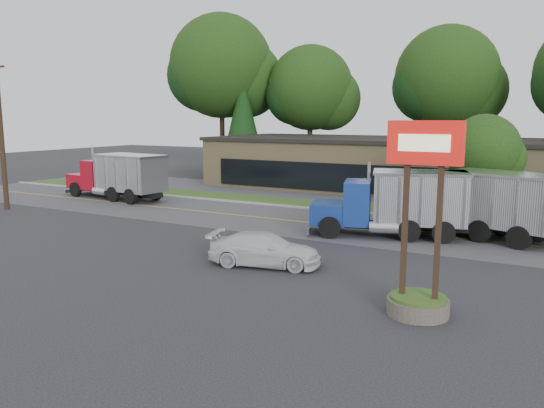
{
  "coord_description": "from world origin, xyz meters",
  "views": [
    {
      "loc": [
        14.07,
        -18.41,
        6.04
      ],
      "look_at": [
        1.65,
        4.25,
        1.8
      ],
      "focal_mm": 35.0,
      "sensor_mm": 36.0,
      "label": 1
    }
  ],
  "objects_px": {
    "bilo_sign": "(420,251)",
    "rally_car": "(265,249)",
    "dump_truck_maroon": "(480,202)",
    "dump_truck_red": "(119,175)",
    "utility_pole": "(1,132)",
    "dump_truck_blue": "(397,202)"
  },
  "relations": [
    {
      "from": "utility_pole",
      "to": "dump_truck_maroon",
      "type": "distance_m",
      "value": 29.46
    },
    {
      "from": "dump_truck_blue",
      "to": "rally_car",
      "type": "relative_size",
      "value": 1.74
    },
    {
      "from": "utility_pole",
      "to": "dump_truck_red",
      "type": "relative_size",
      "value": 1.08
    },
    {
      "from": "utility_pole",
      "to": "rally_car",
      "type": "xyz_separation_m",
      "value": [
        21.61,
        -3.45,
        -4.42
      ]
    },
    {
      "from": "bilo_sign",
      "to": "dump_truck_maroon",
      "type": "height_order",
      "value": "bilo_sign"
    },
    {
      "from": "dump_truck_blue",
      "to": "rally_car",
      "type": "height_order",
      "value": "dump_truck_blue"
    },
    {
      "from": "utility_pole",
      "to": "dump_truck_blue",
      "type": "bearing_deg",
      "value": 10.03
    },
    {
      "from": "bilo_sign",
      "to": "dump_truck_red",
      "type": "xyz_separation_m",
      "value": [
        -25.08,
        12.84,
        -0.21
      ]
    },
    {
      "from": "utility_pole",
      "to": "bilo_sign",
      "type": "relative_size",
      "value": 1.68
    },
    {
      "from": "dump_truck_blue",
      "to": "rally_car",
      "type": "bearing_deg",
      "value": 50.61
    },
    {
      "from": "dump_truck_red",
      "to": "dump_truck_blue",
      "type": "relative_size",
      "value": 1.15
    },
    {
      "from": "utility_pole",
      "to": "dump_truck_blue",
      "type": "xyz_separation_m",
      "value": [
        24.89,
        4.4,
        -3.29
      ]
    },
    {
      "from": "utility_pole",
      "to": "rally_car",
      "type": "height_order",
      "value": "utility_pole"
    },
    {
      "from": "bilo_sign",
      "to": "dump_truck_maroon",
      "type": "xyz_separation_m",
      "value": [
        0.08,
        12.36,
        -0.21
      ]
    },
    {
      "from": "utility_pole",
      "to": "dump_truck_red",
      "type": "distance_m",
      "value": 8.33
    },
    {
      "from": "dump_truck_red",
      "to": "rally_car",
      "type": "xyz_separation_m",
      "value": [
        18.19,
        -10.3,
        -1.14
      ]
    },
    {
      "from": "bilo_sign",
      "to": "dump_truck_red",
      "type": "bearing_deg",
      "value": 152.88
    },
    {
      "from": "dump_truck_maroon",
      "to": "dump_truck_red",
      "type": "bearing_deg",
      "value": 18.28
    },
    {
      "from": "bilo_sign",
      "to": "rally_car",
      "type": "bearing_deg",
      "value": 159.7
    },
    {
      "from": "utility_pole",
      "to": "rally_car",
      "type": "relative_size",
      "value": 2.16
    },
    {
      "from": "bilo_sign",
      "to": "rally_car",
      "type": "height_order",
      "value": "bilo_sign"
    },
    {
      "from": "bilo_sign",
      "to": "dump_truck_maroon",
      "type": "distance_m",
      "value": 12.36
    }
  ]
}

